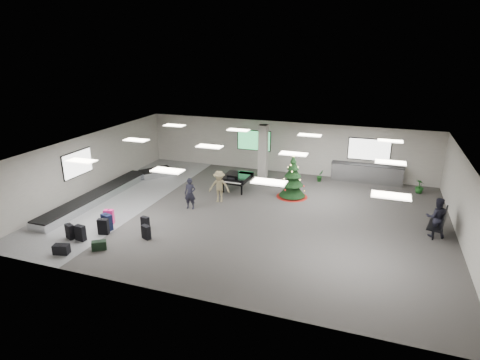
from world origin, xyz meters
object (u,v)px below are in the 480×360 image
(baggage_carousel, at_px, (110,191))
(potted_plant_right, at_px, (420,186))
(traveler_a, at_px, (190,194))
(bench, at_px, (440,221))
(christmas_tree, at_px, (293,182))
(traveler_bench, at_px, (436,217))
(traveler_b, at_px, (219,186))
(grand_piano, at_px, (236,178))
(pink_suitcase, at_px, (109,217))
(potted_plant_left, at_px, (320,176))
(service_counter, at_px, (367,173))

(baggage_carousel, xyz_separation_m, potted_plant_right, (15.66, 5.82, 0.17))
(traveler_a, relative_size, potted_plant_right, 2.06)
(traveler_a, bearing_deg, bench, -3.10)
(bench, distance_m, traveler_a, 11.25)
(christmas_tree, height_order, traveler_bench, christmas_tree)
(christmas_tree, relative_size, traveler_b, 1.43)
(grand_piano, bearing_deg, traveler_bench, -12.65)
(pink_suitcase, bearing_deg, potted_plant_right, 19.07)
(pink_suitcase, distance_m, christmas_tree, 9.29)
(bench, height_order, traveler_a, traveler_a)
(traveler_a, xyz_separation_m, potted_plant_right, (10.76, 6.09, -0.40))
(baggage_carousel, height_order, pink_suitcase, pink_suitcase)
(baggage_carousel, relative_size, grand_piano, 5.37)
(potted_plant_right, bearing_deg, baggage_carousel, -159.61)
(potted_plant_right, bearing_deg, potted_plant_left, 178.37)
(grand_piano, height_order, traveler_bench, traveler_bench)
(pink_suitcase, xyz_separation_m, traveler_b, (3.68, 4.11, 0.49))
(service_counter, relative_size, potted_plant_right, 5.35)
(traveler_bench, xyz_separation_m, potted_plant_left, (-5.63, 5.55, -0.51))
(grand_piano, bearing_deg, traveler_b, -95.72)
(bench, bearing_deg, christmas_tree, 174.27)
(pink_suitcase, bearing_deg, baggage_carousel, 111.46)
(traveler_a, distance_m, traveler_bench, 11.03)
(bench, xyz_separation_m, potted_plant_left, (-5.83, 5.28, -0.26))
(traveler_b, distance_m, potted_plant_left, 6.61)
(traveler_b, relative_size, potted_plant_right, 2.18)
(bench, relative_size, potted_plant_right, 2.36)
(baggage_carousel, relative_size, christmas_tree, 4.11)
(potted_plant_left, bearing_deg, bench, -42.20)
(christmas_tree, bearing_deg, traveler_bench, -21.03)
(traveler_bench, relative_size, potted_plant_right, 2.29)
(traveler_bench, height_order, potted_plant_left, traveler_bench)
(potted_plant_right, bearing_deg, service_counter, 162.06)
(service_counter, xyz_separation_m, potted_plant_right, (2.82, -0.91, -0.17))
(baggage_carousel, relative_size, pink_suitcase, 14.32)
(traveler_b, bearing_deg, christmas_tree, 18.71)
(baggage_carousel, relative_size, traveler_b, 5.89)
(baggage_carousel, xyz_separation_m, traveler_a, (4.90, -0.27, 0.56))
(grand_piano, height_order, traveler_a, traveler_a)
(traveler_b, bearing_deg, traveler_a, -138.01)
(traveler_bench, height_order, potted_plant_right, traveler_bench)
(christmas_tree, bearing_deg, baggage_carousel, -162.19)
(pink_suitcase, distance_m, potted_plant_right, 16.12)
(baggage_carousel, bearing_deg, bench, 2.46)
(pink_suitcase, xyz_separation_m, bench, (13.89, 3.75, 0.28))
(christmas_tree, height_order, bench, christmas_tree)
(traveler_b, distance_m, traveler_bench, 10.03)
(traveler_bench, bearing_deg, pink_suitcase, 9.80)
(baggage_carousel, height_order, potted_plant_left, potted_plant_left)
(service_counter, distance_m, christmas_tree, 5.20)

